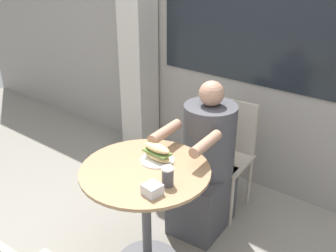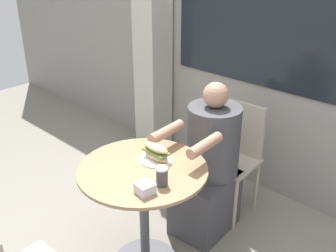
# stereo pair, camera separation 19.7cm
# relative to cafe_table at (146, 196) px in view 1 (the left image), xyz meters

# --- Properties ---
(storefront_wall) EXTENTS (8.00, 0.09, 2.80)m
(storefront_wall) POSITION_rel_cafe_table_xyz_m (-0.00, 1.38, 0.85)
(storefront_wall) COLOR gray
(storefront_wall) RESTS_ON ground_plane
(lattice_pillar) EXTENTS (0.27, 0.27, 2.40)m
(lattice_pillar) POSITION_rel_cafe_table_xyz_m (-1.12, 1.19, 0.65)
(lattice_pillar) COLOR #B2ADA3
(lattice_pillar) RESTS_ON ground_plane
(cafe_table) EXTENTS (0.78, 0.78, 0.74)m
(cafe_table) POSITION_rel_cafe_table_xyz_m (0.00, 0.00, 0.00)
(cafe_table) COLOR #997551
(cafe_table) RESTS_ON ground_plane
(diner_chair) EXTENTS (0.41, 0.41, 0.87)m
(diner_chair) POSITION_rel_cafe_table_xyz_m (0.04, 0.94, -0.03)
(diner_chair) COLOR #ADA393
(diner_chair) RESTS_ON ground_plane
(seated_diner) EXTENTS (0.41, 0.68, 1.13)m
(seated_diner) POSITION_rel_cafe_table_xyz_m (0.05, 0.59, -0.06)
(seated_diner) COLOR #424247
(seated_diner) RESTS_ON ground_plane
(sandwich_on_plate) EXTENTS (0.21, 0.21, 0.11)m
(sandwich_on_plate) POSITION_rel_cafe_table_xyz_m (-0.01, 0.12, 0.24)
(sandwich_on_plate) COLOR white
(sandwich_on_plate) RESTS_ON cafe_table
(drink_cup) EXTENTS (0.07, 0.07, 0.11)m
(drink_cup) POSITION_rel_cafe_table_xyz_m (0.21, -0.05, 0.25)
(drink_cup) COLOR #424247
(drink_cup) RESTS_ON cafe_table
(napkin_box) EXTENTS (0.10, 0.10, 0.06)m
(napkin_box) POSITION_rel_cafe_table_xyz_m (0.20, -0.17, 0.22)
(napkin_box) COLOR silver
(napkin_box) RESTS_ON cafe_table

